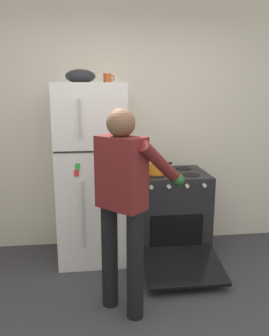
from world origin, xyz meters
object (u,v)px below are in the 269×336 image
(refrigerator, at_px, (92,174))
(stove_range, at_px, (170,214))
(red_pot, at_px, (156,168))
(mixing_bowl, at_px, (80,76))
(person_cook, at_px, (125,194))
(coffee_mug, at_px, (108,78))

(refrigerator, bearing_deg, stove_range, -1.21)
(red_pot, bearing_deg, refrigerator, 175.70)
(refrigerator, distance_m, red_pot, 0.66)
(refrigerator, distance_m, mixing_bowl, 0.96)
(stove_range, relative_size, mixing_bowl, 4.15)
(refrigerator, distance_m, stove_range, 0.94)
(refrigerator, distance_m, person_cook, 0.99)
(red_pot, height_order, mixing_bowl, mixing_bowl)
(red_pot, xyz_separation_m, mixing_bowl, (-0.74, 0.05, 0.90))
(red_pot, height_order, coffee_mug, coffee_mug)
(red_pot, bearing_deg, stove_range, 11.45)
(stove_range, relative_size, coffee_mug, 10.70)
(coffee_mug, bearing_deg, red_pot, -11.82)
(coffee_mug, distance_m, mixing_bowl, 0.27)
(refrigerator, bearing_deg, mixing_bowl, 179.78)
(mixing_bowl, bearing_deg, coffee_mug, 10.78)
(person_cook, height_order, coffee_mug, coffee_mug)
(refrigerator, height_order, red_pot, refrigerator)
(refrigerator, xyz_separation_m, stove_range, (0.82, -0.02, -0.46))
(mixing_bowl, bearing_deg, stove_range, -1.12)
(coffee_mug, bearing_deg, mixing_bowl, -169.22)
(stove_range, xyz_separation_m, person_cook, (-0.57, -0.94, 0.53))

